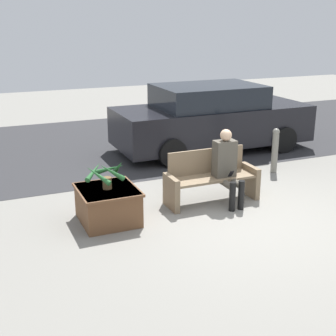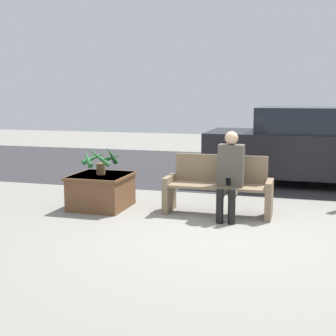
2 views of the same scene
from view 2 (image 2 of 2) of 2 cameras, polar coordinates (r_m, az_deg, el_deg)
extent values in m
plane|color=gray|center=(6.22, 6.71, -7.67)|extent=(30.00, 30.00, 0.00)
cube|color=#2D2D30|center=(11.35, 11.10, -0.21)|extent=(20.00, 6.00, 0.01)
cube|color=#7A664C|center=(7.17, 0.15, -3.13)|extent=(0.09, 0.51, 0.55)
cube|color=#7A664C|center=(6.92, 12.22, -3.77)|extent=(0.09, 0.51, 0.55)
cube|color=#7A664C|center=(6.98, 6.09, -2.23)|extent=(1.41, 0.47, 0.04)
cube|color=#7A664C|center=(7.16, 6.46, -0.06)|extent=(1.41, 0.04, 0.42)
cube|color=#4C473D|center=(6.85, 7.70, 0.31)|extent=(0.37, 0.22, 0.61)
sphere|color=tan|center=(6.78, 7.75, 3.65)|extent=(0.19, 0.19, 0.19)
cylinder|color=#4C473D|center=(6.72, 6.67, -2.97)|extent=(0.11, 0.44, 0.11)
cylinder|color=#4C473D|center=(6.69, 8.06, -3.05)|extent=(0.11, 0.44, 0.11)
cylinder|color=black|center=(6.54, 6.33, -4.63)|extent=(0.10, 0.10, 0.49)
cylinder|color=black|center=(6.51, 7.76, -4.71)|extent=(0.10, 0.10, 0.49)
cube|color=black|center=(6.66, 7.38, -1.67)|extent=(0.07, 0.09, 0.12)
cube|color=brown|center=(7.46, -8.13, -2.81)|extent=(0.83, 0.88, 0.53)
cube|color=brown|center=(7.41, -8.18, -0.94)|extent=(0.88, 0.93, 0.04)
cylinder|color=brown|center=(7.39, -8.19, -0.11)|extent=(0.14, 0.14, 0.18)
cone|color=#26602D|center=(7.29, -6.91, 1.57)|extent=(0.10, 0.41, 0.33)
cone|color=#26602D|center=(7.50, -6.90, 1.24)|extent=(0.44, 0.29, 0.21)
cone|color=#26602D|center=(7.56, -8.89, 1.31)|extent=(0.36, 0.39, 0.22)
cone|color=#26602D|center=(7.32, -9.79, 1.22)|extent=(0.34, 0.40, 0.26)
cone|color=#26602D|center=(7.19, -8.60, 1.44)|extent=(0.42, 0.15, 0.34)
cube|color=black|center=(9.78, 18.33, 1.67)|extent=(4.54, 1.80, 0.84)
cube|color=black|center=(9.72, 17.85, 5.60)|extent=(2.36, 1.66, 0.50)
cylinder|color=black|center=(8.98, 9.44, -0.61)|extent=(0.61, 0.18, 0.61)
cylinder|color=black|center=(10.75, 10.57, 0.91)|extent=(0.61, 0.18, 0.61)
camera|label=1|loc=(4.92, -73.54, 16.87)|focal=50.00mm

